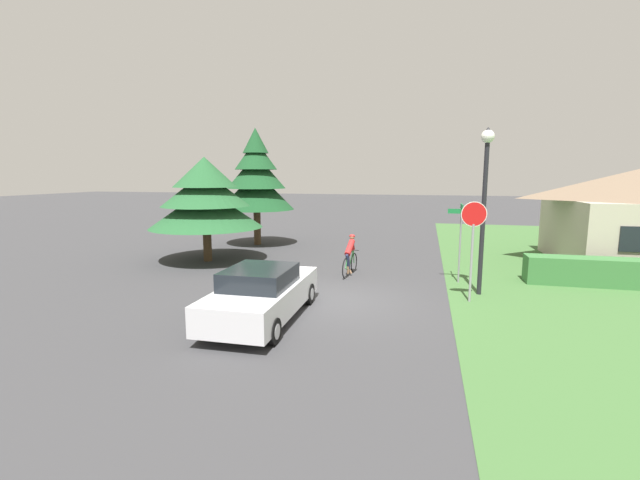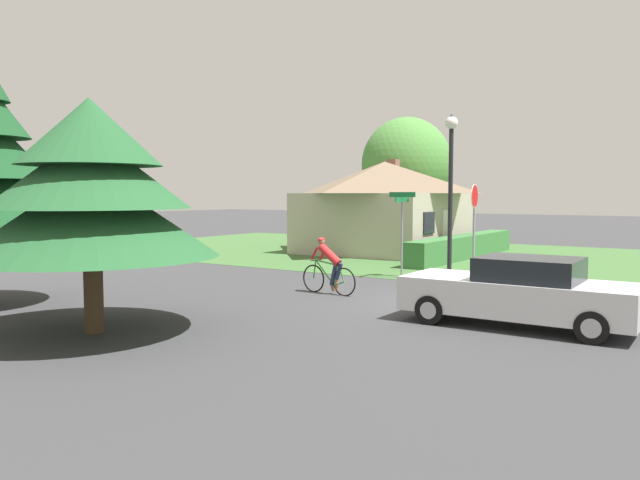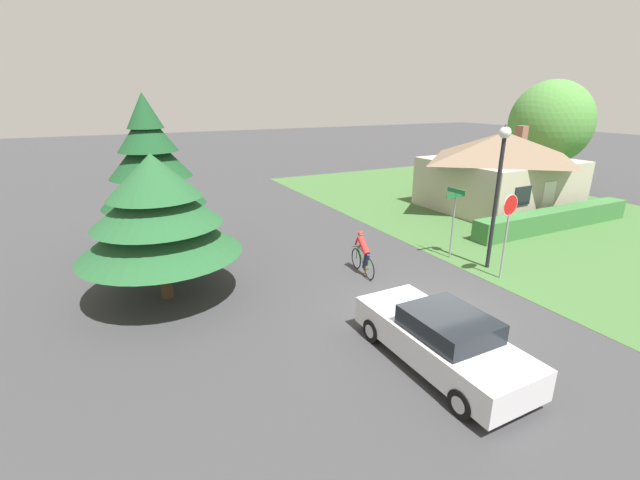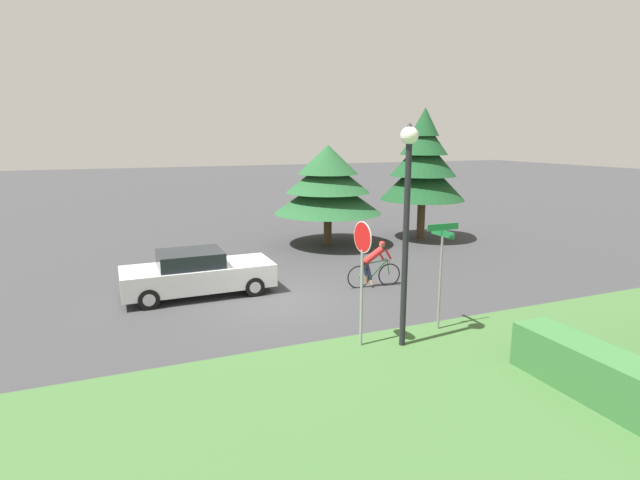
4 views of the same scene
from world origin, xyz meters
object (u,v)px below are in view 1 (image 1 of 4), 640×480
object	(u,v)px
street_lamp	(485,184)
conifer_tall_far	(256,178)
street_name_sign	(461,229)
stop_sign	(473,232)
sedan_left_lane	(263,294)
conifer_tall_near	(206,198)
cyclist	(350,256)

from	to	relation	value
street_lamp	conifer_tall_far	xyz separation A→B (m)	(-10.46, 7.46, 0.08)
street_name_sign	conifer_tall_far	xyz separation A→B (m)	(-9.94, 6.07, 1.64)
stop_sign	street_name_sign	distance (m)	2.31
sedan_left_lane	conifer_tall_far	xyz separation A→B (m)	(-4.75, 11.29, 2.85)
street_name_sign	conifer_tall_near	distance (m)	10.48
street_name_sign	conifer_tall_far	size ratio (longest dim) A/B	0.44
cyclist	conifer_tall_far	size ratio (longest dim) A/B	0.30
sedan_left_lane	cyclist	world-z (taller)	cyclist
conifer_tall_far	sedan_left_lane	bearing A→B (deg)	-67.21
conifer_tall_far	stop_sign	bearing A→B (deg)	-39.63
conifer_tall_far	street_name_sign	bearing A→B (deg)	-31.42
street_lamp	conifer_tall_near	world-z (taller)	street_lamp
sedan_left_lane	cyclist	bearing A→B (deg)	-14.21
street_name_sign	sedan_left_lane	bearing A→B (deg)	-134.82
conifer_tall_near	sedan_left_lane	bearing A→B (deg)	-52.04
street_lamp	street_name_sign	world-z (taller)	street_lamp
stop_sign	conifer_tall_near	distance (m)	11.16
street_lamp	conifer_tall_far	bearing A→B (deg)	144.52
conifer_tall_near	street_name_sign	bearing A→B (deg)	-7.65
stop_sign	conifer_tall_near	world-z (taller)	conifer_tall_near
conifer_tall_far	conifer_tall_near	bearing A→B (deg)	-95.07
street_lamp	conifer_tall_far	distance (m)	12.85
sedan_left_lane	conifer_tall_near	distance (m)	8.64
street_name_sign	conifer_tall_far	world-z (taller)	conifer_tall_far
cyclist	street_name_sign	distance (m)	4.05
stop_sign	street_lamp	size ratio (longest dim) A/B	0.58
sedan_left_lane	cyclist	size ratio (longest dim) A/B	2.50
street_name_sign	conifer_tall_far	bearing A→B (deg)	148.58
sedan_left_lane	street_name_sign	bearing A→B (deg)	-45.40
conifer_tall_near	conifer_tall_far	xyz separation A→B (m)	(0.42, 4.68, 0.78)
street_name_sign	conifer_tall_near	bearing A→B (deg)	172.35
stop_sign	conifer_tall_near	bearing A→B (deg)	-24.42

